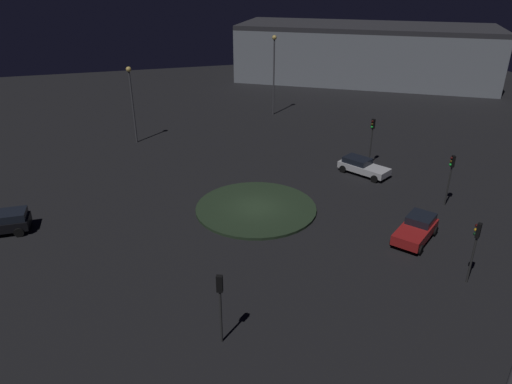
{
  "coord_description": "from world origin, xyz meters",
  "views": [
    {
      "loc": [
        -31.27,
        8.97,
        17.1
      ],
      "look_at": [
        0.0,
        0.0,
        1.49
      ],
      "focal_mm": 33.1,
      "sensor_mm": 36.0,
      "label": 1
    }
  ],
  "objects": [
    {
      "name": "car_white",
      "position": [
        4.03,
        -11.18,
        0.75
      ],
      "size": [
        4.83,
        3.88,
        1.41
      ],
      "rotation": [
        0.0,
        0.0,
        3.68
      ],
      "color": "white",
      "rests_on": "ground_plane"
    },
    {
      "name": "traffic_light_southeast",
      "position": [
        5.85,
        -12.86,
        3.17
      ],
      "size": [
        0.36,
        0.39,
        4.48
      ],
      "rotation": [
        0.0,
        0.0,
        2.0
      ],
      "color": "#2D2D2D",
      "rests_on": "ground_plane"
    },
    {
      "name": "traffic_light_south",
      "position": [
        -3.44,
        -14.55,
        2.97
      ],
      "size": [
        0.34,
        0.38,
        4.18
      ],
      "rotation": [
        0.0,
        0.0,
        1.34
      ],
      "color": "#2D2D2D",
      "rests_on": "ground_plane"
    },
    {
      "name": "roundabout_island",
      "position": [
        0.0,
        0.0,
        0.1
      ],
      "size": [
        9.38,
        9.38,
        0.2
      ],
      "primitive_type": "cylinder",
      "color": "#263823",
      "rests_on": "ground_plane"
    },
    {
      "name": "store_building",
      "position": [
        39.27,
        -29.51,
        4.4
      ],
      "size": [
        32.86,
        41.54,
        8.8
      ],
      "rotation": [
        0.0,
        0.0,
        7.31
      ],
      "color": "#8C939E",
      "rests_on": "ground_plane"
    },
    {
      "name": "ground_plane",
      "position": [
        0.0,
        0.0,
        0.0
      ],
      "size": [
        117.06,
        117.06,
        0.0
      ],
      "primitive_type": "plane",
      "color": "black"
    },
    {
      "name": "car_red",
      "position": [
        -7.32,
        -9.37,
        0.8
      ],
      "size": [
        4.03,
        4.45,
        1.55
      ],
      "rotation": [
        0.0,
        0.0,
        2.23
      ],
      "color": "red",
      "rests_on": "ground_plane"
    },
    {
      "name": "traffic_light_southwest",
      "position": [
        -12.5,
        -9.53,
        2.87
      ],
      "size": [
        0.39,
        0.37,
        4.02
      ],
      "rotation": [
        0.0,
        0.0,
        0.65
      ],
      "color": "#2D2D2D",
      "rests_on": "ground_plane"
    },
    {
      "name": "streetlamp_east",
      "position": [
        24.48,
        -9.31,
        6.38
      ],
      "size": [
        0.56,
        0.56,
        9.69
      ],
      "color": "#4C4C51",
      "rests_on": "ground_plane"
    },
    {
      "name": "streetlamp_northeast",
      "position": [
        18.47,
        8.04,
        5.33
      ],
      "size": [
        0.54,
        0.54,
        8.01
      ],
      "color": "#4C4C51",
      "rests_on": "ground_plane"
    },
    {
      "name": "traffic_light_northwest",
      "position": [
        -13.29,
        5.6,
        2.86
      ],
      "size": [
        0.39,
        0.36,
        4.01
      ],
      "rotation": [
        0.0,
        0.0,
        -0.4
      ],
      "color": "#2D2D2D",
      "rests_on": "ground_plane"
    }
  ]
}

